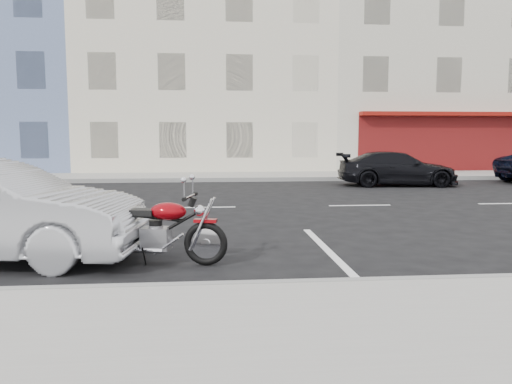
% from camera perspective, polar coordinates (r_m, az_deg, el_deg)
% --- Properties ---
extents(ground, '(120.00, 120.00, 0.00)m').
position_cam_1_polar(ground, '(12.64, 3.06, -1.66)').
color(ground, black).
rests_on(ground, ground).
extents(sidewalk_far, '(80.00, 3.40, 0.15)m').
position_cam_1_polar(sidewalk_far, '(21.40, -13.75, 1.67)').
color(sidewalk_far, gray).
rests_on(sidewalk_far, ground).
extents(curb_far, '(80.00, 0.12, 0.16)m').
position_cam_1_polar(curb_far, '(19.72, -14.48, 1.28)').
color(curb_far, gray).
rests_on(curb_far, ground).
extents(bldg_cream, '(12.00, 12.00, 11.50)m').
position_cam_1_polar(bldg_cream, '(28.96, -5.67, 14.26)').
color(bldg_cream, beige).
rests_on(bldg_cream, ground).
extents(bldg_corner, '(14.00, 12.00, 12.50)m').
position_cam_1_polar(bldg_corner, '(31.72, 19.32, 14.16)').
color(bldg_corner, '#BDB8A5').
rests_on(bldg_corner, ground).
extents(motorcycle, '(1.91, 0.73, 0.97)m').
position_cam_1_polar(motorcycle, '(6.87, -5.58, -4.78)').
color(motorcycle, black).
rests_on(motorcycle, ground).
extents(car_far, '(4.34, 2.07, 1.22)m').
position_cam_1_polar(car_far, '(18.60, 15.83, 2.58)').
color(car_far, black).
rests_on(car_far, ground).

